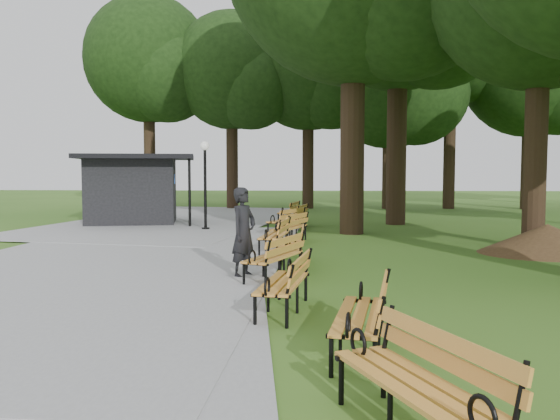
# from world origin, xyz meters

# --- Properties ---
(ground) EXTENTS (100.00, 100.00, 0.00)m
(ground) POSITION_xyz_m (0.00, 0.00, 0.00)
(ground) COLOR #335F1B
(ground) RESTS_ON ground
(path) EXTENTS (12.00, 38.00, 0.06)m
(path) POSITION_xyz_m (-4.00, 3.00, 0.03)
(path) COLOR #949496
(path) RESTS_ON ground
(person) EXTENTS (0.69, 0.78, 1.78)m
(person) POSITION_xyz_m (-0.70, 1.52, 0.89)
(person) COLOR black
(person) RESTS_ON ground
(kiosk) EXTENTS (5.00, 4.56, 2.72)m
(kiosk) POSITION_xyz_m (-6.43, 12.55, 1.36)
(kiosk) COLOR black
(kiosk) RESTS_ON ground
(lamp_post) EXTENTS (0.32, 0.32, 3.13)m
(lamp_post) POSITION_xyz_m (-3.07, 10.21, 2.26)
(lamp_post) COLOR black
(lamp_post) RESTS_ON ground
(dirt_mound) EXTENTS (2.87, 2.87, 0.76)m
(dirt_mound) POSITION_xyz_m (6.64, 5.11, 0.38)
(dirt_mound) COLOR #47301C
(dirt_mound) RESTS_ON ground
(bench_0) EXTENTS (1.35, 2.00, 0.88)m
(bench_0) POSITION_xyz_m (1.43, -5.20, 0.44)
(bench_0) COLOR orange
(bench_0) RESTS_ON ground
(bench_1) EXTENTS (0.95, 1.98, 0.88)m
(bench_1) POSITION_xyz_m (1.19, -3.10, 0.44)
(bench_1) COLOR orange
(bench_1) RESTS_ON ground
(bench_2) EXTENTS (0.91, 1.97, 0.88)m
(bench_2) POSITION_xyz_m (0.21, -1.25, 0.44)
(bench_2) COLOR orange
(bench_2) RESTS_ON ground
(bench_3) EXTENTS (1.28, 2.00, 0.88)m
(bench_3) POSITION_xyz_m (-0.09, 1.29, 0.44)
(bench_3) COLOR orange
(bench_3) RESTS_ON ground
(bench_4) EXTENTS (0.65, 1.90, 0.88)m
(bench_4) POSITION_xyz_m (0.18, 3.07, 0.44)
(bench_4) COLOR orange
(bench_4) RESTS_ON ground
(bench_5) EXTENTS (0.85, 1.96, 0.88)m
(bench_5) POSITION_xyz_m (-0.31, 4.94, 0.44)
(bench_5) COLOR orange
(bench_5) RESTS_ON ground
(bench_6) EXTENTS (1.21, 2.00, 0.88)m
(bench_6) POSITION_xyz_m (0.01, 6.94, 0.44)
(bench_6) COLOR orange
(bench_6) RESTS_ON ground
(bench_7) EXTENTS (1.40, 1.99, 0.88)m
(bench_7) POSITION_xyz_m (-0.19, 9.23, 0.44)
(bench_7) COLOR orange
(bench_7) RESTS_ON ground
(bench_8) EXTENTS (1.00, 1.99, 0.88)m
(bench_8) POSITION_xyz_m (0.08, 11.30, 0.44)
(bench_8) COLOR orange
(bench_8) RESTS_ON ground
(bench_9) EXTENTS (0.97, 1.98, 0.88)m
(bench_9) POSITION_xyz_m (-0.26, 13.21, 0.44)
(bench_9) COLOR orange
(bench_9) RESTS_ON ground
(tree_backdrop) EXTENTS (36.81, 9.49, 16.58)m
(tree_backdrop) POSITION_xyz_m (6.22, 22.56, 8.29)
(tree_backdrop) COLOR black
(tree_backdrop) RESTS_ON ground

